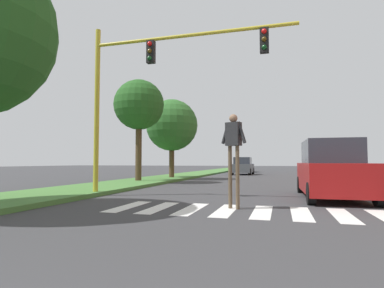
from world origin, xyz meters
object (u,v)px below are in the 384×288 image
tree_mid (139,105)px  traffic_light_gantry (148,75)px  sedan_midblock (243,167)px  sedan_distant (245,166)px  tree_far (172,125)px  pedestrian_performer (234,145)px  suv_crossing (331,171)px

tree_mid → traffic_light_gantry: size_ratio=0.82×
sedan_midblock → sedan_distant: (-0.69, 8.02, -0.02)m
sedan_distant → tree_far: bearing=-100.3°
tree_mid → traffic_light_gantry: bearing=-62.5°
tree_mid → pedestrian_performer: (6.82, -8.62, -2.89)m
tree_mid → suv_crossing: size_ratio=1.28×
sedan_midblock → sedan_distant: bearing=94.9°
tree_far → suv_crossing: tree_far is taller
traffic_light_gantry → tree_far: bearing=105.1°
tree_mid → traffic_light_gantry: 7.67m
tree_mid → sedan_midblock: 15.13m
pedestrian_performer → sedan_distant: size_ratio=0.55×
pedestrian_performer → suv_crossing: size_ratio=0.54×
traffic_light_gantry → sedan_midblock: bearing=87.5°
suv_crossing → sedan_midblock: bearing=105.1°
pedestrian_performer → sedan_midblock: bearing=96.0°
traffic_light_gantry → suv_crossing: traffic_light_gantry is taller
pedestrian_performer → suv_crossing: bearing=49.0°
tree_far → pedestrian_performer: size_ratio=2.22×
traffic_light_gantry → sedan_distant: (0.23, 28.76, -3.53)m
tree_mid → suv_crossing: tree_mid is taller
traffic_light_gantry → suv_crossing: bearing=13.3°
traffic_light_gantry → sedan_midblock: 21.06m
pedestrian_performer → sedan_distant: pedestrian_performer is taller
tree_mid → sedan_distant: 22.61m
traffic_light_gantry → sedan_midblock: size_ratio=1.78×
sedan_distant → pedestrian_performer: bearing=-84.3°
traffic_light_gantry → pedestrian_performer: 4.58m
tree_mid → traffic_light_gantry: (3.54, -6.79, -0.26)m
traffic_light_gantry → pedestrian_performer: size_ratio=2.89×
tree_far → sedan_distant: bearing=79.7°
tree_far → traffic_light_gantry: bearing=-74.9°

